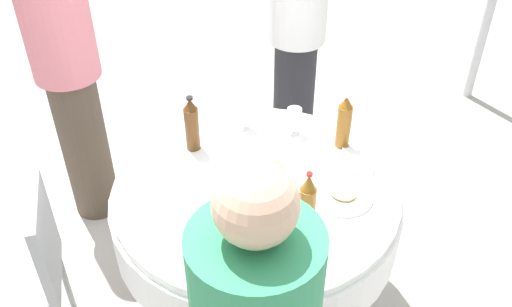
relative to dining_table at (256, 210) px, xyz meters
name	(u,v)px	position (x,y,z in m)	size (l,w,h in m)	color
ground_plane	(256,293)	(0.00, 0.00, -0.59)	(10.00, 10.00, 0.00)	#B7B2A8
dining_table	(256,210)	(0.00, 0.00, 0.00)	(1.29, 1.29, 0.74)	white
bottle_amber_far	(344,122)	(0.13, 0.49, 0.28)	(0.07, 0.07, 0.28)	#8C5619
bottle_brown_near	(192,125)	(-0.40, 0.02, 0.28)	(0.07, 0.07, 0.28)	#593314
bottle_amber_west	(307,202)	(0.31, -0.06, 0.28)	(0.07, 0.07, 0.27)	#8C5619
wine_glass_front	(244,110)	(-0.33, 0.30, 0.26)	(0.07, 0.07, 0.15)	white
wine_glass_right	(294,115)	(-0.11, 0.42, 0.25)	(0.07, 0.07, 0.14)	white
wine_glass_north	(235,170)	(-0.04, -0.09, 0.27)	(0.06, 0.06, 0.16)	white
plate_east	(261,233)	(0.21, -0.22, 0.16)	(0.24, 0.24, 0.04)	white
plate_outer	(272,170)	(0.00, 0.12, 0.16)	(0.25, 0.25, 0.04)	white
plate_rear	(343,195)	(0.34, 0.17, 0.16)	(0.26, 0.26, 0.04)	white
spoon_near	(182,200)	(-0.17, -0.28, 0.15)	(0.18, 0.02, 0.01)	silver
folded_napkin	(357,162)	(0.26, 0.41, 0.16)	(0.16, 0.16, 0.02)	white
person_near	(70,82)	(-1.17, -0.11, 0.28)	(0.34, 0.34, 1.66)	#4C3F33
person_west	(296,45)	(-0.57, 1.06, 0.25)	(0.34, 0.34, 1.60)	#26262B
chair_north	(28,266)	(-0.57, -0.83, -0.07)	(0.56, 0.56, 0.87)	#99999E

